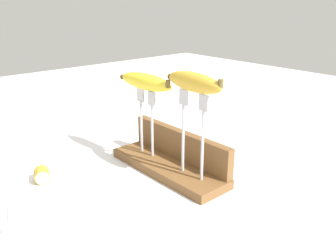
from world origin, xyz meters
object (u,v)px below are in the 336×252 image
Objects in this scene: banana_chunk_near at (210,163)px; banana_raised_right at (193,82)px; fork_stand_left at (145,116)px; banana_raised_left at (145,82)px; banana_chunk_far at (42,175)px; fork_stand_right at (192,128)px; fork_fallen_near at (9,215)px.

banana_raised_right is at bearing -76.36° from banana_chunk_near.
banana_raised_right is (0.17, 0.00, 0.12)m from fork_stand_left.
banana_raised_left is 3.20× the size of banana_chunk_near.
banana_raised_right is at bearing 47.18° from banana_chunk_far.
banana_raised_right is (-0.00, 0.00, 0.10)m from fork_stand_right.
fork_stand_left is 0.21m from banana_raised_right.
fork_stand_right is 0.16m from banana_chunk_near.
fork_stand_right is at bearing 47.18° from banana_chunk_far.
fork_stand_right is at bearing -1.05° from banana_raised_right.
fork_stand_left is 0.17m from fork_stand_right.
fork_stand_right is 0.42m from fork_fallen_near.
banana_raised_left is 3.84× the size of banana_chunk_far.
banana_raised_left is at bearing -148.23° from banana_chunk_near.
fork_fallen_near is at bearing -86.01° from fork_stand_left.
fork_fallen_near is (0.03, -0.37, -0.12)m from fork_stand_left.
fork_stand_left is 0.29m from banana_chunk_far.
fork_stand_left is at bearing -180.00° from banana_raised_right.
banana_chunk_near is (-0.02, 0.09, -0.13)m from fork_stand_right.
banana_raised_left is 0.34m from banana_chunk_far.
banana_raised_left is 0.27m from banana_chunk_near.
banana_chunk_near is at bearing 103.64° from banana_raised_right.
banana_raised_left is at bearing -180.00° from banana_raised_right.
banana_raised_left is (-0.00, -0.00, 0.09)m from fork_stand_left.
fork_stand_left is 1.07× the size of fork_fallen_near.
banana_raised_left is 1.13× the size of fork_fallen_near.
banana_chunk_far is (-0.07, -0.26, -0.20)m from banana_raised_left.
banana_chunk_near is 1.20× the size of banana_chunk_far.
fork_stand_left is 0.21m from banana_chunk_near.
banana_chunk_near is at bearing 31.77° from banana_raised_left.
banana_chunk_far is (-0.10, 0.11, 0.01)m from fork_fallen_near.
banana_chunk_far is (-0.24, -0.26, -0.23)m from banana_raised_right.
fork_fallen_near is (0.03, -0.37, -0.22)m from banana_raised_left.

